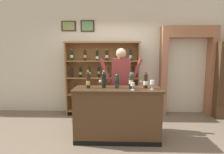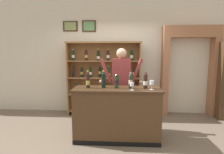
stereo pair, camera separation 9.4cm
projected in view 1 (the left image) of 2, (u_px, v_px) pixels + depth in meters
ground_plane at (112, 139)px, 3.47m from camera, size 14.00×14.00×0.02m
back_wall at (114, 53)px, 4.96m from camera, size 12.00×0.19×3.31m
wine_shelf at (103, 76)px, 4.73m from camera, size 1.94×0.31×1.94m
archway_doorway at (186, 65)px, 4.82m from camera, size 1.42×0.45×2.34m
tasting_counter at (117, 114)px, 3.40m from camera, size 1.63×0.58×1.00m
shopkeeper at (121, 79)px, 3.86m from camera, size 0.95×0.22×1.75m
tasting_bottle_rosso at (88, 80)px, 3.33m from camera, size 0.07×0.07×0.33m
tasting_bottle_riserva at (104, 79)px, 3.37m from camera, size 0.08×0.08×0.33m
tasting_bottle_prosecco at (117, 81)px, 3.34m from camera, size 0.07×0.07×0.29m
tasting_bottle_bianco at (131, 81)px, 3.31m from camera, size 0.07×0.07×0.30m
tasting_bottle_super_tuscan at (146, 81)px, 3.33m from camera, size 0.08×0.08×0.30m
wine_glass_right at (152, 83)px, 3.22m from camera, size 0.07×0.07×0.17m
wine_glass_center at (133, 85)px, 3.16m from camera, size 0.07×0.07×0.14m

